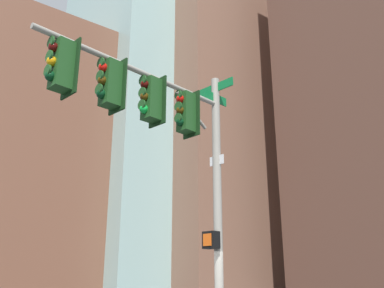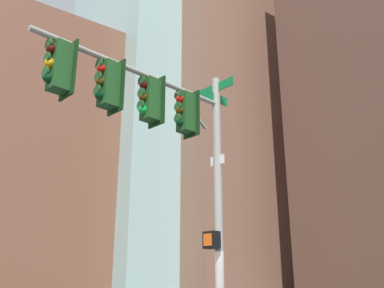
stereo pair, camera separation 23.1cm
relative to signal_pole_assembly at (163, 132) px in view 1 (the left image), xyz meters
The scene contains 4 objects.
signal_pole_assembly is the anchor object (origin of this frame).
building_brick_midblock 47.69m from the signal_pole_assembly, ahead, with size 18.89×18.22×32.77m, color brown.
building_glass_tower 66.04m from the signal_pole_assembly, 31.06° to the right, with size 26.53×24.09×86.17m, color #9EC6C1.
building_brick_farside 54.12m from the signal_pole_assembly, 38.01° to the right, with size 22.90×16.57×51.81m, color #845B47.
Camera 1 is at (-7.70, 6.32, 1.89)m, focal length 38.82 mm.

